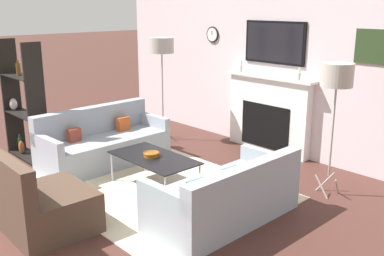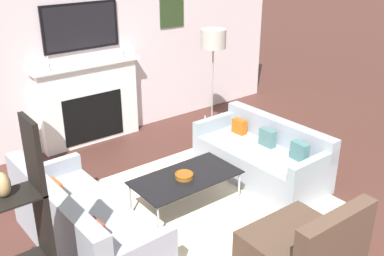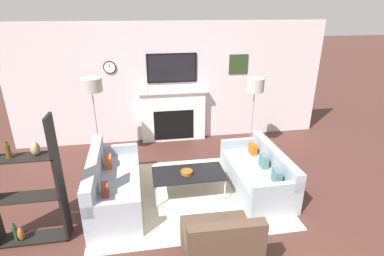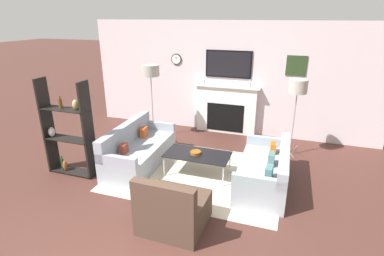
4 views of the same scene
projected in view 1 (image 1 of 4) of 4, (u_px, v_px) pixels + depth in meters
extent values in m
cube|color=silver|center=(275.00, 66.00, 6.99)|extent=(7.14, 0.07, 2.70)
cube|color=white|center=(268.00, 115.00, 7.11)|extent=(1.49, 0.16, 1.17)
cube|color=black|center=(265.00, 126.00, 7.11)|extent=(0.92, 0.01, 0.70)
cube|color=white|center=(269.00, 77.00, 6.94)|extent=(1.61, 0.22, 0.04)
cylinder|color=#B2AD9E|center=(241.00, 69.00, 7.30)|extent=(0.04, 0.04, 0.10)
cylinder|color=white|center=(241.00, 63.00, 7.27)|extent=(0.03, 0.03, 0.09)
cylinder|color=#B2AD9E|center=(299.00, 77.00, 6.51)|extent=(0.04, 0.04, 0.10)
cylinder|color=white|center=(299.00, 70.00, 6.48)|extent=(0.03, 0.03, 0.09)
cube|color=black|center=(275.00, 43.00, 6.86)|extent=(1.11, 0.04, 0.64)
cube|color=black|center=(274.00, 43.00, 6.85)|extent=(1.03, 0.01, 0.58)
cylinder|color=black|center=(213.00, 35.00, 7.79)|extent=(0.27, 0.02, 0.27)
cylinder|color=silver|center=(212.00, 35.00, 7.78)|extent=(0.23, 0.00, 0.23)
cube|color=black|center=(212.00, 33.00, 7.77)|extent=(0.01, 0.00, 0.06)
cube|color=#283A1D|center=(371.00, 47.00, 5.76)|extent=(0.44, 0.02, 0.44)
cube|color=beige|center=(156.00, 187.00, 5.77)|extent=(3.07, 2.35, 0.01)
cube|color=#939CA8|center=(105.00, 151.00, 6.56)|extent=(0.82, 1.90, 0.42)
cube|color=#939CA8|center=(92.00, 120.00, 6.66)|extent=(0.21, 1.88, 0.40)
cube|color=#969CA8|center=(152.00, 120.00, 7.08)|extent=(0.77, 0.12, 0.18)
cube|color=#9597AA|center=(47.00, 144.00, 5.88)|extent=(0.77, 0.12, 0.18)
cube|color=#BD5122|center=(123.00, 124.00, 6.84)|extent=(0.11, 0.21, 0.20)
cube|color=brown|center=(74.00, 135.00, 6.28)|extent=(0.12, 0.19, 0.18)
cube|color=#939CA8|center=(223.00, 202.00, 4.88)|extent=(0.84, 1.73, 0.41)
cube|color=#939CA8|center=(247.00, 179.00, 4.56)|extent=(0.19, 1.71, 0.30)
cube|color=#8FA0A9|center=(166.00, 198.00, 4.26)|extent=(0.81, 0.12, 0.18)
cube|color=#91A0AB|center=(269.00, 159.00, 5.34)|extent=(0.81, 0.12, 0.18)
cube|color=#456F72|center=(198.00, 191.00, 4.37)|extent=(0.11, 0.23, 0.22)
cube|color=#49706D|center=(232.00, 178.00, 4.71)|extent=(0.10, 0.22, 0.22)
cube|color=#B75615|center=(262.00, 167.00, 5.05)|extent=(0.11, 0.20, 0.19)
cube|color=#4A362A|center=(49.00, 211.00, 4.64)|extent=(0.88, 0.83, 0.43)
cube|color=#4A362A|center=(12.00, 181.00, 4.31)|extent=(0.87, 0.16, 0.41)
cube|color=black|center=(154.00, 158.00, 5.65)|extent=(1.19, 0.62, 0.02)
cylinder|color=#B7B7BC|center=(112.00, 167.00, 5.92)|extent=(0.02, 0.02, 0.40)
cylinder|color=#B7B7BC|center=(165.00, 192.00, 5.14)|extent=(0.02, 0.02, 0.40)
cylinder|color=#B7B7BC|center=(145.00, 158.00, 6.28)|extent=(0.02, 0.02, 0.40)
cylinder|color=#B7B7BC|center=(200.00, 180.00, 5.49)|extent=(0.02, 0.02, 0.40)
cylinder|color=brown|center=(151.00, 155.00, 5.66)|extent=(0.20, 0.20, 0.05)
torus|color=#924F0F|center=(151.00, 153.00, 5.65)|extent=(0.21, 0.21, 0.02)
cylinder|color=#9E998E|center=(169.00, 132.00, 7.76)|extent=(0.09, 0.23, 0.28)
cylinder|color=#9E998E|center=(164.00, 130.00, 7.92)|extent=(0.17, 0.19, 0.28)
cylinder|color=#9E998E|center=(158.00, 132.00, 7.76)|extent=(0.23, 0.07, 0.28)
cylinder|color=#9E998E|center=(162.00, 89.00, 7.62)|extent=(0.02, 0.02, 1.22)
cylinder|color=#B2ADA3|center=(162.00, 45.00, 7.42)|extent=(0.40, 0.40, 0.25)
cylinder|color=#9E998E|center=(337.00, 187.00, 5.49)|extent=(0.09, 0.23, 0.26)
cylinder|color=#9E998E|center=(325.00, 182.00, 5.65)|extent=(0.17, 0.19, 0.26)
cylinder|color=#9E998E|center=(321.00, 187.00, 5.49)|extent=(0.23, 0.07, 0.26)
cylinder|color=#9E998E|center=(332.00, 132.00, 5.36)|extent=(0.02, 0.02, 1.11)
cylinder|color=#B2ADA3|center=(337.00, 75.00, 5.18)|extent=(0.37, 0.37, 0.27)
cube|color=black|center=(12.00, 96.00, 6.98)|extent=(0.04, 0.28, 1.78)
cube|color=black|center=(36.00, 106.00, 6.35)|extent=(0.04, 0.28, 1.78)
cube|color=black|center=(29.00, 156.00, 6.89)|extent=(0.93, 0.28, 0.02)
cube|color=black|center=(25.00, 114.00, 6.72)|extent=(0.93, 0.28, 0.01)
cube|color=black|center=(21.00, 77.00, 6.57)|extent=(0.93, 0.28, 0.02)
cylinder|color=brown|center=(18.00, 69.00, 6.59)|extent=(0.07, 0.07, 0.18)
cylinder|color=brown|center=(18.00, 62.00, 6.56)|extent=(0.03, 0.03, 0.05)
ellipsoid|color=#9C5126|center=(22.00, 147.00, 6.95)|extent=(0.09, 0.09, 0.20)
ellipsoid|color=silver|center=(13.00, 104.00, 6.94)|extent=(0.12, 0.12, 0.18)
ellipsoid|color=tan|center=(29.00, 71.00, 6.40)|extent=(0.11, 0.11, 0.18)
cylinder|color=#194223|center=(20.00, 145.00, 6.99)|extent=(0.06, 0.06, 0.23)
cylinder|color=#194223|center=(19.00, 136.00, 6.95)|extent=(0.02, 0.02, 0.06)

